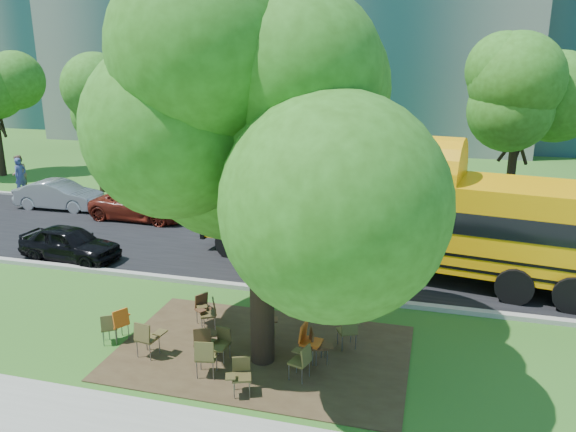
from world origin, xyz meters
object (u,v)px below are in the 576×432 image
(chair_11, at_px, (264,324))
(chair_9, at_px, (210,311))
(chair_1, at_px, (147,336))
(black_car, at_px, (70,243))
(chair_10, at_px, (203,306))
(pedestrian_b, at_px, (19,173))
(chair_7, at_px, (317,343))
(chair_12, at_px, (309,339))
(pedestrian_a, at_px, (21,176))
(bg_car_red, at_px, (143,205))
(chair_6, at_px, (302,359))
(chair_8, at_px, (120,321))
(chair_5, at_px, (240,372))
(chair_14, at_px, (266,333))
(chair_4, at_px, (207,354))
(bg_car_silver, at_px, (59,195))
(chair_13, at_px, (349,328))
(main_tree, at_px, (260,137))
(chair_2, at_px, (204,339))
(school_bus, at_px, (413,217))
(chair_0, at_px, (110,325))
(chair_3, at_px, (221,340))

(chair_11, bearing_deg, chair_9, 150.55)
(chair_1, height_order, black_car, black_car)
(chair_10, height_order, pedestrian_b, pedestrian_b)
(chair_7, relative_size, chair_10, 1.03)
(chair_12, relative_size, pedestrian_a, 0.52)
(chair_9, bearing_deg, bg_car_red, 11.71)
(chair_7, xyz_separation_m, bg_car_red, (-9.84, 9.64, 0.09))
(chair_6, relative_size, bg_car_red, 0.19)
(chair_6, relative_size, chair_8, 0.95)
(chair_1, height_order, chair_5, chair_1)
(chair_5, bearing_deg, chair_8, -40.79)
(chair_8, height_order, chair_14, chair_8)
(chair_4, relative_size, chair_8, 1.05)
(chair_10, distance_m, bg_car_silver, 14.27)
(chair_10, height_order, chair_13, chair_13)
(chair_7, bearing_deg, chair_4, -81.28)
(main_tree, distance_m, chair_1, 5.48)
(chair_11, height_order, pedestrian_b, pedestrian_b)
(chair_6, bearing_deg, pedestrian_a, 70.33)
(chair_4, height_order, bg_car_silver, bg_car_silver)
(chair_10, relative_size, black_car, 0.23)
(chair_2, bearing_deg, chair_11, 19.46)
(chair_7, distance_m, chair_8, 5.03)
(chair_1, bearing_deg, chair_9, 71.27)
(chair_5, relative_size, chair_9, 0.97)
(school_bus, distance_m, bg_car_red, 12.09)
(chair_4, relative_size, chair_13, 1.05)
(chair_5, distance_m, chair_14, 1.82)
(chair_4, distance_m, chair_7, 2.55)
(main_tree, xyz_separation_m, chair_11, (-0.19, 0.74, -4.77))
(chair_12, relative_size, pedestrian_b, 0.51)
(chair_6, bearing_deg, chair_11, 60.80)
(chair_9, distance_m, pedestrian_b, 19.35)
(chair_2, height_order, pedestrian_b, pedestrian_b)
(chair_5, height_order, chair_9, chair_9)
(chair_12, height_order, bg_car_red, bg_car_red)
(chair_8, xyz_separation_m, chair_14, (3.71, 0.42, -0.04))
(chair_0, xyz_separation_m, bg_car_silver, (-9.22, 10.54, 0.17))
(chair_3, height_order, chair_11, chair_11)
(chair_6, distance_m, bg_car_red, 14.19)
(chair_2, bearing_deg, chair_5, -62.56)
(chair_3, distance_m, chair_14, 1.11)
(school_bus, bearing_deg, chair_14, -107.18)
(school_bus, height_order, chair_3, school_bus)
(chair_7, xyz_separation_m, pedestrian_b, (-18.56, 12.55, 0.42))
(chair_4, bearing_deg, chair_5, -34.05)
(chair_13, bearing_deg, chair_5, -156.76)
(chair_2, xyz_separation_m, chair_6, (2.44, -0.22, -0.01))
(chair_5, distance_m, chair_6, 1.42)
(chair_8, relative_size, chair_11, 1.00)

